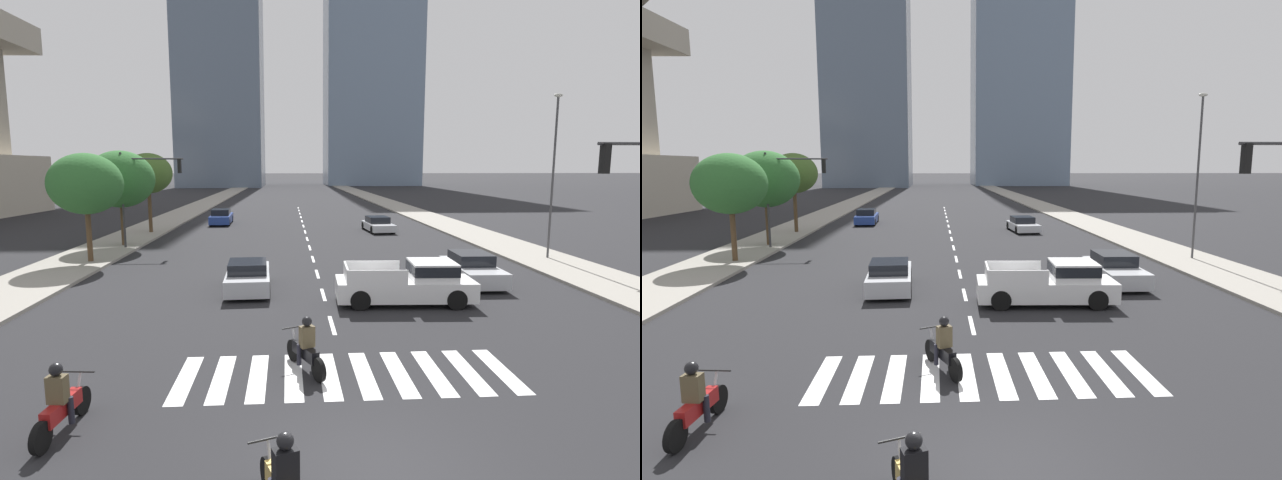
% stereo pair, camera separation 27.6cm
% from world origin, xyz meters
% --- Properties ---
extents(ground_plane, '(800.00, 800.00, 0.00)m').
position_xyz_m(ground_plane, '(0.00, 0.00, 0.00)').
color(ground_plane, '#232326').
extents(sidewalk_east, '(4.00, 260.00, 0.15)m').
position_xyz_m(sidewalk_east, '(13.02, 30.00, 0.07)').
color(sidewalk_east, gray).
rests_on(sidewalk_east, ground).
extents(sidewalk_west, '(4.00, 260.00, 0.15)m').
position_xyz_m(sidewalk_west, '(-13.02, 30.00, 0.07)').
color(sidewalk_west, gray).
rests_on(sidewalk_west, ground).
extents(crosswalk_near, '(8.55, 2.88, 0.01)m').
position_xyz_m(crosswalk_near, '(-0.00, 4.13, 0.00)').
color(crosswalk_near, silver).
rests_on(crosswalk_near, ground).
extents(lane_divider_center, '(0.14, 50.00, 0.01)m').
position_xyz_m(lane_divider_center, '(0.00, 32.13, 0.00)').
color(lane_divider_center, silver).
rests_on(lane_divider_center, ground).
extents(motorcycle_lead, '(1.09, 1.95, 1.49)m').
position_xyz_m(motorcycle_lead, '(-1.03, 4.44, 0.58)').
color(motorcycle_lead, black).
rests_on(motorcycle_lead, ground).
extents(motorcycle_third, '(0.70, 2.09, 1.49)m').
position_xyz_m(motorcycle_third, '(-5.99, 1.76, 0.58)').
color(motorcycle_third, black).
rests_on(motorcycle_third, ground).
extents(pickup_truck, '(5.35, 2.16, 1.67)m').
position_xyz_m(pickup_truck, '(3.29, 10.56, 0.81)').
color(pickup_truck, silver).
rests_on(pickup_truck, ground).
extents(sedan_blue_0, '(1.96, 4.81, 1.40)m').
position_xyz_m(sedan_blue_0, '(-7.53, 38.29, 0.64)').
color(sedan_blue_0, navy).
rests_on(sedan_blue_0, ground).
extents(sedan_silver_1, '(2.23, 4.53, 1.21)m').
position_xyz_m(sedan_silver_1, '(5.99, 32.14, 0.56)').
color(sedan_silver_1, '#B7BABF').
rests_on(sedan_silver_1, ground).
extents(sedan_silver_2, '(2.00, 4.38, 1.30)m').
position_xyz_m(sedan_silver_2, '(-3.16, 13.10, 0.60)').
color(sedan_silver_2, '#B7BABF').
rests_on(sedan_silver_2, ground).
extents(sedan_silver_3, '(1.93, 4.55, 1.35)m').
position_xyz_m(sedan_silver_3, '(6.97, 13.91, 0.62)').
color(sedan_silver_3, '#B7BABF').
rests_on(sedan_silver_3, ground).
extents(traffic_signal_far, '(4.16, 0.28, 6.01)m').
position_xyz_m(traffic_signal_far, '(-10.42, 24.25, 4.23)').
color(traffic_signal_far, '#333335').
rests_on(traffic_signal_far, sidewalk_west).
extents(street_lamp_east, '(0.50, 0.24, 9.06)m').
position_xyz_m(street_lamp_east, '(13.32, 18.96, 5.30)').
color(street_lamp_east, '#3F3F42').
rests_on(street_lamp_east, sidewalk_east).
extents(street_tree_nearest, '(3.85, 3.85, 5.84)m').
position_xyz_m(street_tree_nearest, '(-12.22, 19.60, 4.34)').
color(street_tree_nearest, '#4C3823').
rests_on(street_tree_nearest, sidewalk_west).
extents(street_tree_second, '(4.32, 4.32, 6.15)m').
position_xyz_m(street_tree_second, '(-12.22, 25.24, 4.46)').
color(street_tree_second, '#4C3823').
rests_on(street_tree_second, sidewalk_west).
extents(street_tree_third, '(3.68, 3.68, 6.17)m').
position_xyz_m(street_tree_third, '(-12.22, 31.81, 4.74)').
color(street_tree_third, '#4C3823').
rests_on(street_tree_third, sidewalk_west).
extents(office_tower_center_skyline, '(26.15, 20.29, 101.54)m').
position_xyz_m(office_tower_center_skyline, '(23.01, 137.66, 46.29)').
color(office_tower_center_skyline, slate).
rests_on(office_tower_center_skyline, ground).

